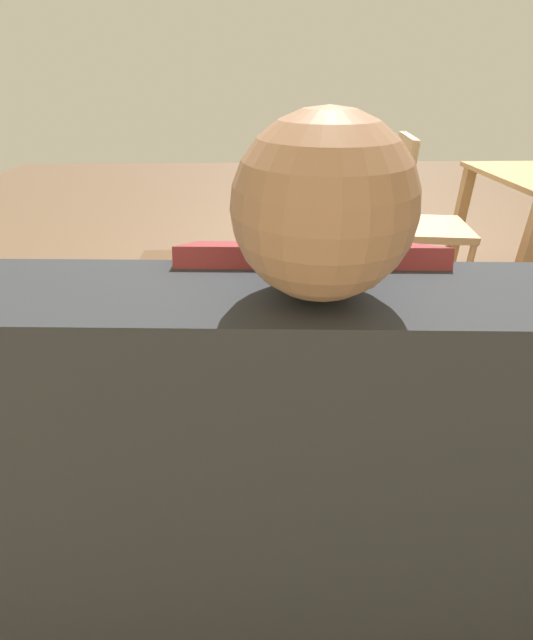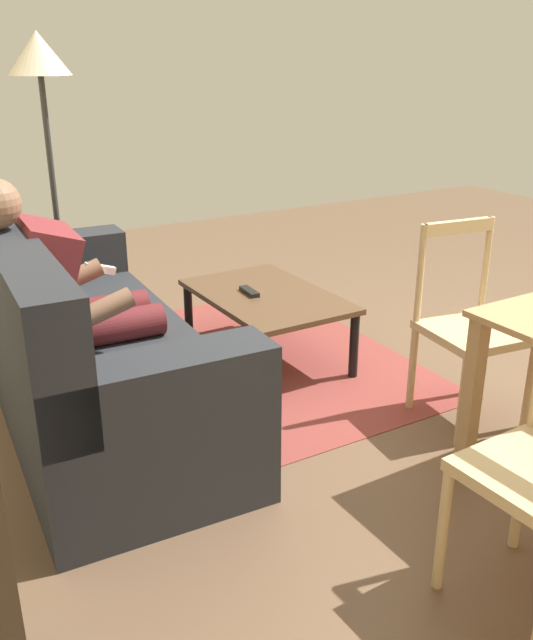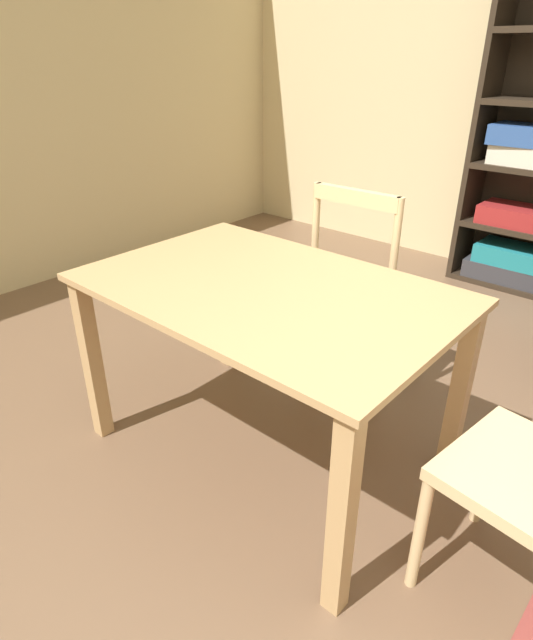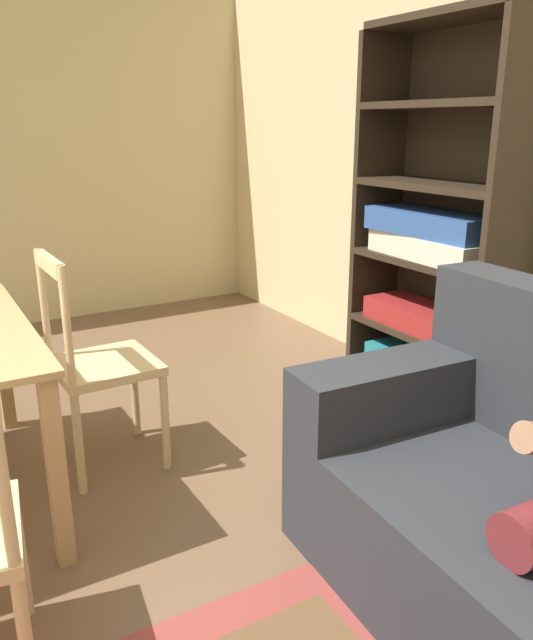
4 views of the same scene
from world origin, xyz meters
TOP-DOWN VIEW (x-y plane):
  - bookshelf at (-0.78, 2.76)m, footprint 0.96×0.36m
  - dining_chair_near_wall at (-1.01, 1.02)m, footprint 0.43×0.43m

SIDE VIEW (x-z plane):
  - dining_chair_near_wall at x=-1.01m, z-range -0.01..0.96m
  - bookshelf at x=-0.78m, z-range -0.21..1.77m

